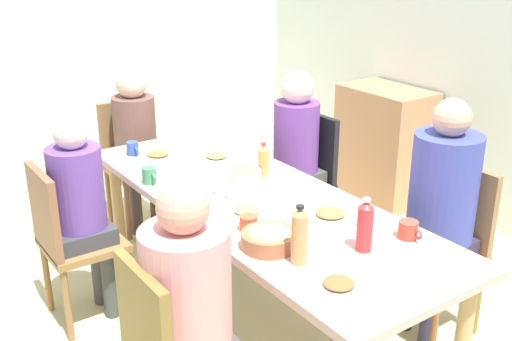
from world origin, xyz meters
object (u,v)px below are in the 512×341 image
at_px(plate_0, 330,215).
at_px(cup_3, 249,223).
at_px(bowl_0, 244,174).
at_px(person_4, 81,202).
at_px(plate_3, 182,190).
at_px(cup_2, 133,149).
at_px(plate_2, 158,156).
at_px(plate_1, 216,158).
at_px(bottle_2, 299,236).
at_px(bottle_0, 365,226).
at_px(bottle_1, 263,160).
at_px(person_2, 295,145).
at_px(cup_4, 408,230).
at_px(cup_0, 222,188).
at_px(side_cabinet, 383,144).
at_px(plate_4, 339,286).
at_px(person_3, 136,133).
at_px(cup_1, 149,176).
at_px(bowl_1, 269,238).
at_px(chair_3, 132,156).
at_px(person_1, 189,297).
at_px(plate_5, 247,212).
at_px(chair_4, 67,236).
at_px(dining_table, 256,211).
at_px(person_0, 441,199).
at_px(chair_2, 305,173).

bearing_deg(plate_0, cup_3, -106.06).
bearing_deg(bowl_0, plate_0, 6.69).
relative_size(person_4, plate_3, 4.70).
bearing_deg(cup_2, plate_2, 37.61).
relative_size(plate_1, bottle_2, 0.90).
height_order(plate_2, bottle_0, bottle_0).
distance_m(plate_0, bottle_1, 0.64).
bearing_deg(person_4, person_2, 90.00).
bearing_deg(cup_4, plate_1, -173.03).
distance_m(person_4, plate_3, 0.54).
relative_size(person_4, cup_0, 10.58).
distance_m(plate_0, side_cabinet, 2.09).
relative_size(plate_0, plate_4, 1.16).
relative_size(person_3, cup_1, 10.48).
bearing_deg(bowl_1, chair_3, 172.67).
bearing_deg(person_1, plate_5, 128.10).
relative_size(person_2, chair_4, 1.34).
distance_m(dining_table, cup_0, 0.21).
height_order(dining_table, bottle_1, bottle_1).
height_order(bottle_0, side_cabinet, bottle_0).
distance_m(dining_table, cup_3, 0.39).
relative_size(person_0, chair_2, 1.42).
xyz_separation_m(plate_4, side_cabinet, (-1.72, 2.05, -0.30)).
height_order(dining_table, cup_3, cup_3).
relative_size(chair_2, plate_0, 3.48).
bearing_deg(cup_3, person_1, -57.72).
distance_m(person_3, cup_2, 0.55).
bearing_deg(chair_3, plate_0, 4.47).
xyz_separation_m(cup_4, bottle_1, (-0.99, -0.08, 0.05)).
bearing_deg(plate_3, plate_5, 16.08).
relative_size(dining_table, cup_2, 21.86).
bearing_deg(bowl_1, plate_3, -178.91).
height_order(chair_4, cup_1, chair_4).
height_order(bowl_0, bowl_1, bowl_1).
relative_size(person_1, plate_5, 5.18).
distance_m(person_4, bowl_1, 1.15).
relative_size(chair_3, bottle_1, 4.69).
bearing_deg(plate_1, person_4, -88.97).
xyz_separation_m(plate_3, bottle_2, (0.93, 0.04, 0.11)).
bearing_deg(plate_2, chair_3, 169.28).
height_order(plate_2, bottle_2, bottle_2).
height_order(plate_1, plate_2, same).
distance_m(person_2, cup_2, 1.03).
bearing_deg(cup_4, plate_4, -75.47).
height_order(person_0, plate_5, person_0).
bearing_deg(bottle_1, cup_2, -148.13).
xyz_separation_m(chair_3, cup_1, (1.06, -0.36, 0.27)).
xyz_separation_m(person_0, plate_4, (0.30, -0.96, -0.01)).
bearing_deg(side_cabinet, bottle_2, -54.18).
distance_m(person_3, side_cabinet, 1.93).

